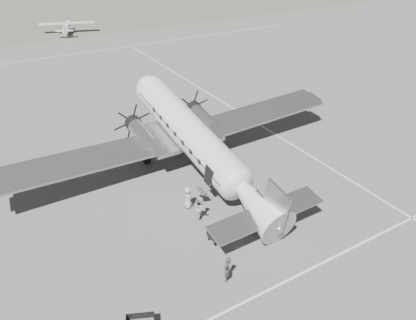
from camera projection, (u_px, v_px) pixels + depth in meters
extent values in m
plane|color=#61615F|center=(172.00, 173.00, 33.80)|extent=(260.00, 260.00, 0.00)
cube|color=silver|center=(279.00, 285.00, 23.41)|extent=(60.00, 0.15, 0.01)
cube|color=silver|center=(284.00, 139.00, 39.07)|extent=(0.15, 80.00, 0.01)
cube|color=silver|center=(59.00, 56.00, 63.48)|extent=(90.00, 0.15, 0.01)
cube|color=#57564A|center=(9.00, 4.00, 104.30)|extent=(260.00, 90.00, 0.01)
imported|color=#333333|center=(227.00, 269.00, 23.28)|extent=(0.76, 0.72, 1.74)
imported|color=#AFAFAD|center=(201.00, 208.00, 28.15)|extent=(1.06, 1.13, 1.84)
imported|color=#ABACA9|center=(188.00, 198.00, 29.34)|extent=(0.65, 0.90, 1.70)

